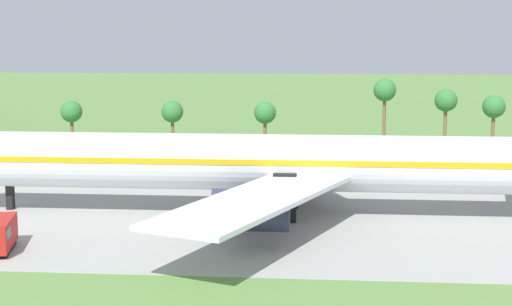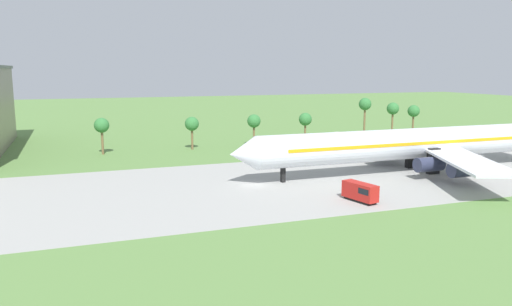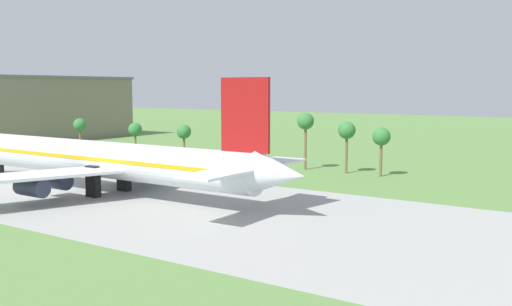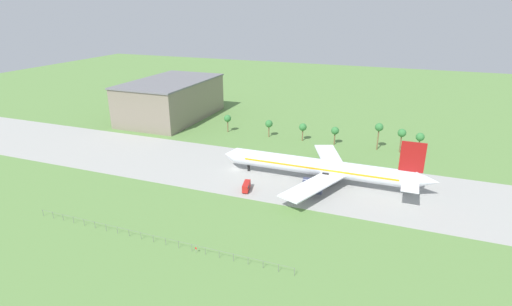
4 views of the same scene
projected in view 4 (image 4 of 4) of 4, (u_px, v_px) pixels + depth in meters
ground_plane at (235, 169)px, 157.28m from camera, size 600.00×600.00×0.00m
taxiway_strip at (235, 169)px, 157.28m from camera, size 320.00×44.00×0.02m
jet_airliner at (323, 168)px, 143.93m from camera, size 77.81×56.87×19.05m
baggage_tug at (246, 187)px, 138.55m from camera, size 3.28×6.48×2.95m
perimeter_fence at (153, 237)px, 108.73m from camera, size 80.10×0.10×2.10m
no_stopping_sign at (196, 250)px, 104.07m from camera, size 0.44×0.08×1.68m
terminal_building at (171, 99)px, 224.31m from camera, size 36.72×61.20×21.45m
palm_tree_row at (330, 128)px, 182.90m from camera, size 93.96×3.60×12.29m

